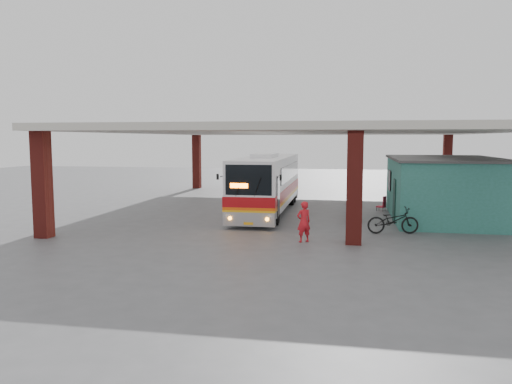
{
  "coord_description": "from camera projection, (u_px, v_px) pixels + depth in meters",
  "views": [
    {
      "loc": [
        2.77,
        -22.28,
        4.04
      ],
      "look_at": [
        -1.38,
        0.0,
        1.62
      ],
      "focal_mm": 35.0,
      "sensor_mm": 36.0,
      "label": 1
    }
  ],
  "objects": [
    {
      "name": "brick_columns",
      "position": [
        324.0,
        173.0,
        27.1
      ],
      "size": [
        20.1,
        21.6,
        4.35
      ],
      "color": "maroon",
      "rests_on": "ground"
    },
    {
      "name": "pedestrian",
      "position": [
        304.0,
        222.0,
        19.49
      ],
      "size": [
        0.7,
        0.64,
        1.61
      ],
      "primitive_type": "imported",
      "rotation": [
        0.0,
        0.0,
        3.71
      ],
      "color": "red",
      "rests_on": "ground"
    },
    {
      "name": "red_chair",
      "position": [
        383.0,
        204.0,
        27.96
      ],
      "size": [
        0.58,
        0.58,
        0.84
      ],
      "rotation": [
        0.0,
        0.0,
        -0.4
      ],
      "color": "red",
      "rests_on": "ground"
    },
    {
      "name": "ground",
      "position": [
        286.0,
        228.0,
        22.71
      ],
      "size": [
        90.0,
        90.0,
        0.0
      ],
      "primitive_type": "plane",
      "color": "#515154",
      "rests_on": "ground"
    },
    {
      "name": "shop_building",
      "position": [
        444.0,
        188.0,
        25.08
      ],
      "size": [
        5.2,
        8.2,
        3.11
      ],
      "color": "#2F7763",
      "rests_on": "ground"
    },
    {
      "name": "coach_bus",
      "position": [
        267.0,
        183.0,
        27.25
      ],
      "size": [
        2.49,
        11.26,
        3.27
      ],
      "rotation": [
        0.0,
        0.0,
        0.01
      ],
      "color": "white",
      "rests_on": "ground"
    },
    {
      "name": "motorcycle",
      "position": [
        393.0,
        220.0,
        21.24
      ],
      "size": [
        2.27,
        1.11,
        1.14
      ],
      "primitive_type": "imported",
      "rotation": [
        0.0,
        0.0,
        1.74
      ],
      "color": "black",
      "rests_on": "ground"
    },
    {
      "name": "canopy_roof",
      "position": [
        309.0,
        131.0,
        28.49
      ],
      "size": [
        21.0,
        23.0,
        0.3
      ],
      "primitive_type": "cube",
      "color": "beige",
      "rests_on": "brick_columns"
    }
  ]
}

